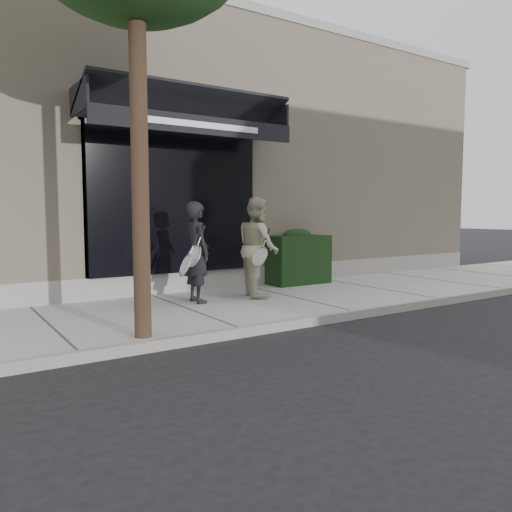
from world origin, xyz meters
TOP-DOWN VIEW (x-y plane):
  - ground at (0.00, 0.00)m, footprint 80.00×80.00m
  - sidewalk at (0.00, 0.00)m, footprint 20.00×3.00m
  - curb at (0.00, -1.55)m, footprint 20.00×0.10m
  - building_facade at (-0.01, 4.96)m, footprint 14.30×8.04m
  - hedge at (1.10, 1.25)m, footprint 1.30×0.70m
  - pedestrian_front at (-1.63, 0.41)m, footprint 0.67×0.80m
  - pedestrian_back at (-0.45, 0.38)m, footprint 0.87×1.01m

SIDE VIEW (x-z plane):
  - ground at x=0.00m, z-range 0.00..0.00m
  - sidewalk at x=0.00m, z-range 0.00..0.12m
  - curb at x=0.00m, z-range 0.00..0.14m
  - hedge at x=1.10m, z-range 0.09..1.23m
  - pedestrian_front at x=-1.63m, z-range 0.12..1.77m
  - pedestrian_back at x=-0.45m, z-range 0.12..1.86m
  - building_facade at x=-0.01m, z-range -0.08..5.56m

